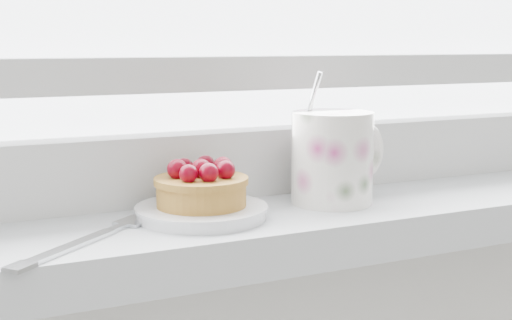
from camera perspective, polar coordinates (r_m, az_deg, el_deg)
saucer at (r=0.67m, az=-4.37°, el=-4.17°), size 0.12×0.12×0.01m
raspberry_tart at (r=0.66m, az=-4.39°, el=-2.08°), size 0.09×0.09×0.04m
floral_mug at (r=0.73m, az=6.28°, el=0.36°), size 0.13×0.10×0.13m
fork at (r=0.62m, az=-12.58°, el=-5.95°), size 0.17×0.15×0.00m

